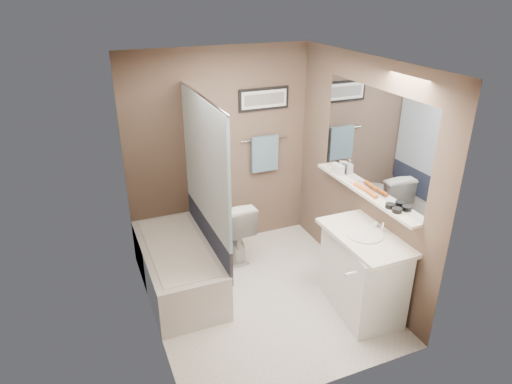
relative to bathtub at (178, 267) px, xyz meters
name	(u,v)px	position (x,y,z in m)	size (l,w,h in m)	color
ground	(261,297)	(0.75, -0.51, -0.25)	(2.50, 2.50, 0.00)	silver
ceiling	(263,65)	(0.75, -0.51, 2.13)	(2.20, 2.50, 0.04)	silver
wall_back	(220,153)	(0.75, 0.72, 0.95)	(2.20, 0.04, 2.40)	brown
wall_front	(330,260)	(0.75, -1.74, 0.95)	(2.20, 0.04, 2.40)	brown
wall_left	(147,214)	(-0.33, -0.51, 0.95)	(0.04, 2.50, 2.40)	brown
wall_right	(359,176)	(1.83, -0.51, 0.95)	(0.04, 2.50, 2.40)	brown
tile_surround	(138,210)	(-0.34, -0.01, 0.75)	(0.02, 1.55, 2.00)	tan
curtain_rod	(202,96)	(0.35, -0.01, 1.80)	(0.02, 0.02, 1.55)	silver
curtain_upper	(205,162)	(0.35, -0.01, 1.15)	(0.03, 1.45, 1.28)	white
curtain_lower	(208,234)	(0.35, -0.01, 0.33)	(0.03, 1.45, 0.36)	#28314B
mirror	(373,141)	(1.84, -0.66, 1.37)	(0.02, 1.60, 1.00)	silver
shelf	(363,191)	(1.79, -0.66, 0.85)	(0.12, 1.60, 0.03)	silver
towel_bar	(264,139)	(1.30, 0.71, 1.05)	(0.02, 0.02, 0.60)	silver
towel	(265,154)	(1.30, 0.69, 0.87)	(0.34, 0.05, 0.44)	#82A9BE
art_frame	(264,99)	(1.30, 0.72, 1.53)	(0.62, 0.03, 0.26)	black
art_mat	(264,99)	(1.30, 0.71, 1.53)	(0.56, 0.00, 0.20)	white
art_image	(264,99)	(1.30, 0.71, 1.53)	(0.50, 0.00, 0.13)	#595959
door	(391,267)	(1.30, -1.75, 0.75)	(0.80, 0.02, 2.00)	silver
door_handle	(351,273)	(0.97, -1.70, 0.75)	(0.02, 0.02, 0.10)	silver
bathtub	(178,267)	(0.00, 0.00, 0.00)	(0.70, 1.50, 0.50)	silver
tub_rim	(176,247)	(0.00, 0.00, 0.25)	(0.56, 1.36, 0.02)	white
toilet	(229,227)	(0.72, 0.40, 0.12)	(0.42, 0.73, 0.75)	silver
vanity	(362,274)	(1.60, -1.03, 0.15)	(0.50, 0.90, 0.80)	white
countertop	(365,237)	(1.59, -1.03, 0.57)	(0.54, 0.96, 0.04)	white
sink_basin	(365,235)	(1.58, -1.03, 0.60)	(0.34, 0.34, 0.01)	white
faucet_spout	(383,227)	(1.78, -1.03, 0.64)	(0.02, 0.02, 0.10)	white
faucet_knob	(376,224)	(1.78, -0.93, 0.62)	(0.05, 0.05, 0.05)	white
candle_bowl_near	(397,210)	(1.79, -1.18, 0.89)	(0.09, 0.09, 0.04)	black
candle_bowl_far	(390,206)	(1.79, -1.08, 0.89)	(0.09, 0.09, 0.04)	black
hair_brush_front	(370,193)	(1.79, -0.78, 0.89)	(0.04, 0.04, 0.22)	#C2511B
hair_brush_back	(362,187)	(1.79, -0.64, 0.89)	(0.04, 0.04, 0.22)	orange
pink_comb	(354,184)	(1.79, -0.51, 0.87)	(0.03, 0.16, 0.01)	pink
glass_jar	(335,168)	(1.79, -0.13, 0.92)	(0.08, 0.08, 0.10)	silver
soap_bottle	(340,168)	(1.79, -0.22, 0.95)	(0.07, 0.07, 0.16)	#999999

